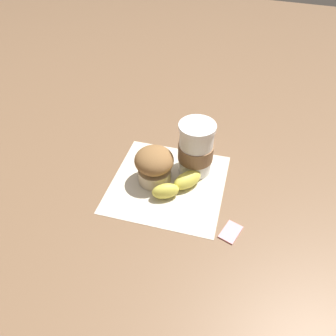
{
  "coord_description": "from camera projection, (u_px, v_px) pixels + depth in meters",
  "views": [
    {
      "loc": [
        0.5,
        0.18,
        0.54
      ],
      "look_at": [
        0.0,
        0.0,
        0.05
      ],
      "focal_mm": 35.0,
      "sensor_mm": 36.0,
      "label": 1
    }
  ],
  "objects": [
    {
      "name": "ground_plane",
      "position": [
        168.0,
        183.0,
        0.76
      ],
      "size": [
        3.0,
        3.0,
        0.0
      ],
      "primitive_type": "plane",
      "color": "brown"
    },
    {
      "name": "banana",
      "position": [
        185.0,
        178.0,
        0.74
      ],
      "size": [
        0.17,
        0.1,
        0.04
      ],
      "color": "#D6CC4C",
      "rests_on": "paper_napkin"
    },
    {
      "name": "coffee_cup",
      "position": [
        196.0,
        149.0,
        0.75
      ],
      "size": [
        0.08,
        0.08,
        0.13
      ],
      "color": "white",
      "rests_on": "paper_napkin"
    },
    {
      "name": "paper_napkin",
      "position": [
        168.0,
        183.0,
        0.76
      ],
      "size": [
        0.28,
        0.28,
        0.0
      ],
      "primitive_type": "cube",
      "rotation": [
        0.0,
        0.0,
        0.08
      ],
      "color": "beige",
      "rests_on": "ground_plane"
    },
    {
      "name": "sugar_packet",
      "position": [
        231.0,
        232.0,
        0.65
      ],
      "size": [
        0.06,
        0.04,
        0.01
      ],
      "primitive_type": "cube",
      "rotation": [
        0.0,
        0.0,
        2.88
      ],
      "color": "pink",
      "rests_on": "ground_plane"
    },
    {
      "name": "muffin",
      "position": [
        154.0,
        165.0,
        0.73
      ],
      "size": [
        0.09,
        0.09,
        0.09
      ],
      "color": "beige",
      "rests_on": "paper_napkin"
    }
  ]
}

